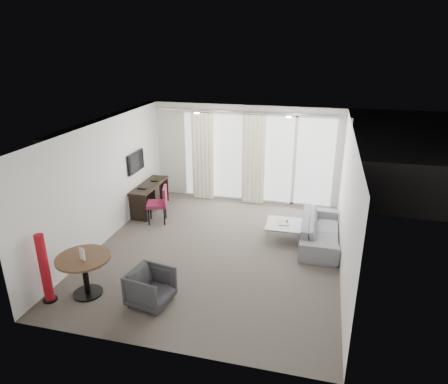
% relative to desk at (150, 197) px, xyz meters
% --- Properties ---
extents(floor, '(5.00, 6.00, 0.00)m').
position_rel_desk_xyz_m(floor, '(2.25, -1.66, -0.35)').
color(floor, '#524C44').
rests_on(floor, ground).
extents(ceiling, '(5.00, 6.00, 0.00)m').
position_rel_desk_xyz_m(ceiling, '(2.25, -1.66, 2.25)').
color(ceiling, white).
rests_on(ceiling, ground).
extents(wall_left, '(0.00, 6.00, 2.60)m').
position_rel_desk_xyz_m(wall_left, '(-0.25, -1.66, 0.95)').
color(wall_left, silver).
rests_on(wall_left, ground).
extents(wall_right, '(0.00, 6.00, 2.60)m').
position_rel_desk_xyz_m(wall_right, '(4.75, -1.66, 0.95)').
color(wall_right, silver).
rests_on(wall_right, ground).
extents(wall_front, '(5.00, 0.00, 2.60)m').
position_rel_desk_xyz_m(wall_front, '(2.25, -4.66, 0.95)').
color(wall_front, silver).
rests_on(wall_front, ground).
extents(window_panel, '(4.00, 0.02, 2.38)m').
position_rel_desk_xyz_m(window_panel, '(2.55, 1.32, 0.85)').
color(window_panel, white).
rests_on(window_panel, ground).
extents(window_frame, '(4.10, 0.06, 2.44)m').
position_rel_desk_xyz_m(window_frame, '(2.55, 1.31, 0.85)').
color(window_frame, white).
rests_on(window_frame, ground).
extents(curtain_left, '(0.60, 0.20, 2.38)m').
position_rel_desk_xyz_m(curtain_left, '(1.10, 1.16, 0.85)').
color(curtain_left, white).
rests_on(curtain_left, ground).
extents(curtain_right, '(0.60, 0.20, 2.38)m').
position_rel_desk_xyz_m(curtain_right, '(2.50, 1.16, 0.85)').
color(curtain_right, white).
rests_on(curtain_right, ground).
extents(curtain_track, '(4.80, 0.04, 0.04)m').
position_rel_desk_xyz_m(curtain_track, '(2.25, 1.16, 2.10)').
color(curtain_track, '#B2B2B7').
rests_on(curtain_track, ceiling).
extents(downlight_a, '(0.12, 0.12, 0.02)m').
position_rel_desk_xyz_m(downlight_a, '(1.35, -0.06, 2.24)').
color(downlight_a, '#FFE0B2').
rests_on(downlight_a, ceiling).
extents(downlight_b, '(0.12, 0.12, 0.02)m').
position_rel_desk_xyz_m(downlight_b, '(3.45, -0.06, 2.24)').
color(downlight_b, '#FFE0B2').
rests_on(downlight_b, ceiling).
extents(desk, '(0.47, 1.50, 0.70)m').
position_rel_desk_xyz_m(desk, '(0.00, 0.00, 0.00)').
color(desk, black).
rests_on(desk, floor).
extents(tv, '(0.05, 0.80, 0.50)m').
position_rel_desk_xyz_m(tv, '(-0.21, -0.21, 1.00)').
color(tv, black).
rests_on(tv, wall_left).
extents(desk_chair, '(0.61, 0.59, 0.90)m').
position_rel_desk_xyz_m(desk_chair, '(0.47, -0.64, 0.10)').
color(desk_chair, maroon).
rests_on(desk_chair, floor).
extents(round_table, '(0.97, 0.97, 0.73)m').
position_rel_desk_xyz_m(round_table, '(0.45, -3.70, 0.01)').
color(round_table, '#4F331E').
rests_on(round_table, floor).
extents(menu_card, '(0.12, 0.06, 0.22)m').
position_rel_desk_xyz_m(menu_card, '(0.50, -3.78, 0.37)').
color(menu_card, white).
rests_on(menu_card, round_table).
extents(red_lamp, '(0.31, 0.31, 1.24)m').
position_rel_desk_xyz_m(red_lamp, '(-0.08, -4.02, 0.27)').
color(red_lamp, maroon).
rests_on(red_lamp, floor).
extents(tub_armchair, '(0.78, 0.76, 0.62)m').
position_rel_desk_xyz_m(tub_armchair, '(1.64, -3.67, -0.04)').
color(tub_armchair, '#313034').
rests_on(tub_armchair, floor).
extents(coffee_table, '(0.79, 0.79, 0.35)m').
position_rel_desk_xyz_m(coffee_table, '(3.54, -0.74, -0.18)').
color(coffee_table, gray).
rests_on(coffee_table, floor).
extents(remote, '(0.07, 0.18, 0.02)m').
position_rel_desk_xyz_m(remote, '(3.60, -0.64, 0.01)').
color(remote, black).
rests_on(remote, coffee_table).
extents(magazine, '(0.31, 0.35, 0.02)m').
position_rel_desk_xyz_m(magazine, '(3.52, -0.73, 0.01)').
color(magazine, gray).
rests_on(magazine, coffee_table).
extents(sofa, '(0.79, 2.03, 0.59)m').
position_rel_desk_xyz_m(sofa, '(4.33, -0.77, -0.06)').
color(sofa, slate).
rests_on(sofa, floor).
extents(terrace_slab, '(5.60, 3.00, 0.12)m').
position_rel_desk_xyz_m(terrace_slab, '(2.55, 2.84, -0.41)').
color(terrace_slab, '#4D4D50').
rests_on(terrace_slab, ground).
extents(rattan_chair_a, '(0.73, 0.73, 0.89)m').
position_rel_desk_xyz_m(rattan_chair_a, '(2.74, 2.94, 0.10)').
color(rattan_chair_a, '#50331D').
rests_on(rattan_chair_a, terrace_slab).
extents(rattan_chair_b, '(0.67, 0.67, 0.75)m').
position_rel_desk_xyz_m(rattan_chair_b, '(4.53, 3.10, 0.03)').
color(rattan_chair_b, '#50331D').
rests_on(rattan_chair_b, terrace_slab).
extents(rattan_table, '(0.65, 0.65, 0.55)m').
position_rel_desk_xyz_m(rattan_table, '(3.58, 2.95, -0.07)').
color(rattan_table, '#50331D').
rests_on(rattan_table, terrace_slab).
extents(balustrade, '(5.50, 0.06, 1.05)m').
position_rel_desk_xyz_m(balustrade, '(2.55, 4.29, 0.15)').
color(balustrade, '#B2B2B7').
rests_on(balustrade, terrace_slab).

